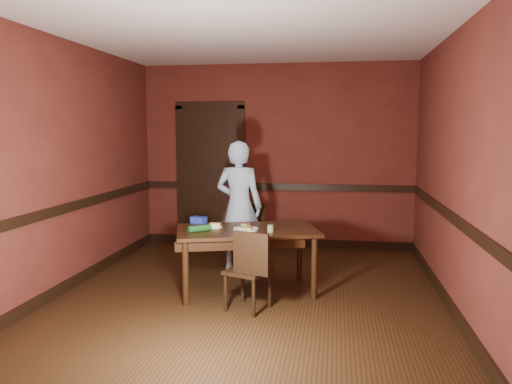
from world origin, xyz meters
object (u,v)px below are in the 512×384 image
(chair_near, at_px, (248,269))
(person, at_px, (239,206))
(dining_table, at_px, (247,260))
(chair_far, at_px, (244,237))
(sauce_jar, at_px, (270,228))
(cheese_saucer, at_px, (215,226))
(sandwich_plate, at_px, (246,228))
(food_tub, at_px, (199,220))

(chair_near, bearing_deg, person, -54.69)
(dining_table, distance_m, chair_far, 0.95)
(sauce_jar, height_order, cheese_saucer, sauce_jar)
(sauce_jar, relative_size, cheese_saucer, 0.52)
(chair_far, bearing_deg, dining_table, -97.82)
(chair_far, xyz_separation_m, sauce_jar, (0.48, -1.06, 0.33))
(sandwich_plate, bearing_deg, sauce_jar, -15.09)
(dining_table, relative_size, chair_near, 1.85)
(dining_table, bearing_deg, food_tub, 140.33)
(chair_far, relative_size, food_tub, 4.08)
(dining_table, distance_m, cheese_saucer, 0.51)
(chair_far, bearing_deg, cheese_saucer, -119.50)
(dining_table, xyz_separation_m, cheese_saucer, (-0.35, 0.02, 0.36))
(sauce_jar, bearing_deg, cheese_saucer, 166.11)
(person, height_order, food_tub, person)
(food_tub, bearing_deg, sauce_jar, -4.70)
(chair_far, distance_m, person, 0.41)
(chair_far, height_order, cheese_saucer, chair_far)
(sandwich_plate, bearing_deg, chair_near, -77.37)
(chair_near, relative_size, person, 0.50)
(dining_table, height_order, chair_near, chair_near)
(chair_near, distance_m, person, 1.46)
(dining_table, bearing_deg, person, 89.23)
(chair_far, relative_size, person, 0.50)
(person, bearing_deg, cheese_saucer, 91.61)
(cheese_saucer, distance_m, food_tub, 0.34)
(chair_near, bearing_deg, sandwich_plate, -56.57)
(chair_far, relative_size, sauce_jar, 9.96)
(person, bearing_deg, chair_near, 113.22)
(person, relative_size, sauce_jar, 19.99)
(sauce_jar, xyz_separation_m, cheese_saucer, (-0.62, 0.15, -0.02))
(food_tub, bearing_deg, dining_table, -3.34)
(dining_table, bearing_deg, cheese_saucer, 159.56)
(food_tub, bearing_deg, sandwich_plate, -8.26)
(chair_far, height_order, sauce_jar, chair_far)
(person, distance_m, sauce_jar, 1.10)
(dining_table, distance_m, person, 0.98)
(chair_near, bearing_deg, sauce_jar, -92.27)
(person, distance_m, sandwich_plate, 0.93)
(person, relative_size, food_tub, 8.18)
(chair_far, bearing_deg, sauce_jar, -86.18)
(dining_table, bearing_deg, sandwich_plate, -108.64)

